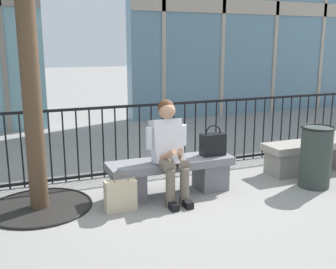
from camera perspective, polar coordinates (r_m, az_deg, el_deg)
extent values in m
plane|color=gray|center=(5.11, 0.43, -8.47)|extent=(60.00, 60.00, 0.00)
cube|color=slate|center=(4.97, 0.44, -4.17)|extent=(1.60, 0.44, 0.10)
cube|color=slate|center=(4.87, -5.71, -7.41)|extent=(0.36, 0.37, 0.35)
cube|color=slate|center=(5.27, 6.08, -5.81)|extent=(0.36, 0.37, 0.35)
cylinder|color=#6B6051|center=(4.73, -0.59, -4.17)|extent=(0.15, 0.40, 0.15)
cylinder|color=#6B6051|center=(4.64, 0.34, -7.73)|extent=(0.11, 0.11, 0.45)
cube|color=black|center=(4.65, 0.63, -10.11)|extent=(0.09, 0.22, 0.08)
cylinder|color=#6B6051|center=(4.80, 1.41, -3.93)|extent=(0.15, 0.40, 0.15)
cylinder|color=#6B6051|center=(4.71, 2.38, -7.44)|extent=(0.11, 0.11, 0.45)
cube|color=black|center=(4.72, 2.67, -9.77)|extent=(0.09, 0.22, 0.08)
cube|color=silver|center=(4.83, -0.22, -0.88)|extent=(0.36, 0.30, 0.55)
cylinder|color=silver|center=(4.74, -2.68, -0.53)|extent=(0.08, 0.08, 0.26)
cylinder|color=tan|center=(4.63, -0.11, -3.00)|extent=(0.16, 0.28, 0.20)
cylinder|color=silver|center=(4.90, 2.16, -0.08)|extent=(0.08, 0.08, 0.26)
cylinder|color=tan|center=(4.69, 1.70, -2.80)|extent=(0.16, 0.28, 0.20)
cube|color=silver|center=(4.61, 1.09, -3.32)|extent=(0.07, 0.10, 0.13)
sphere|color=tan|center=(4.74, -0.13, 3.42)|extent=(0.20, 0.20, 0.20)
sphere|color=#472816|center=(4.76, -0.27, 3.83)|extent=(0.20, 0.20, 0.20)
cube|color=black|center=(5.16, 6.44, -1.43)|extent=(0.32, 0.16, 0.28)
torus|color=black|center=(5.13, 6.48, 0.16)|extent=(0.22, 0.02, 0.22)
cube|color=beige|center=(4.59, -6.81, -8.66)|extent=(0.35, 0.16, 0.36)
torus|color=#685E4C|center=(4.47, -6.69, -6.52)|extent=(0.17, 0.01, 0.17)
torus|color=#685E4C|center=(4.57, -7.07, -6.09)|extent=(0.17, 0.01, 0.17)
cylinder|color=black|center=(5.52, -22.07, -2.24)|extent=(0.02, 0.02, 1.02)
cylinder|color=black|center=(5.52, -20.21, -2.08)|extent=(0.02, 0.02, 1.02)
cylinder|color=black|center=(5.53, -18.36, -1.92)|extent=(0.02, 0.02, 1.02)
cylinder|color=black|center=(5.54, -16.51, -1.76)|extent=(0.02, 0.02, 1.02)
cylinder|color=black|center=(5.56, -14.67, -1.60)|extent=(0.02, 0.02, 1.02)
cylinder|color=black|center=(5.58, -12.85, -1.44)|extent=(0.02, 0.02, 1.02)
cylinder|color=black|center=(5.61, -11.05, -1.28)|extent=(0.02, 0.02, 1.02)
cylinder|color=black|center=(5.65, -9.27, -1.12)|extent=(0.02, 0.02, 1.02)
cylinder|color=black|center=(5.69, -7.51, -0.96)|extent=(0.02, 0.02, 1.02)
cylinder|color=black|center=(5.74, -5.78, -0.80)|extent=(0.02, 0.02, 1.02)
cylinder|color=black|center=(5.79, -4.08, -0.65)|extent=(0.02, 0.02, 1.02)
cylinder|color=black|center=(5.85, -2.41, -0.49)|extent=(0.02, 0.02, 1.02)
cylinder|color=black|center=(5.91, -0.77, -0.34)|extent=(0.02, 0.02, 1.02)
cylinder|color=black|center=(5.97, 0.83, -0.19)|extent=(0.02, 0.02, 1.02)
cylinder|color=black|center=(6.04, 2.39, -0.05)|extent=(0.02, 0.02, 1.02)
cylinder|color=black|center=(6.12, 3.92, 0.09)|extent=(0.02, 0.02, 1.02)
cylinder|color=black|center=(6.20, 5.41, 0.23)|extent=(0.02, 0.02, 1.02)
cylinder|color=black|center=(6.28, 6.86, 0.36)|extent=(0.02, 0.02, 1.02)
cylinder|color=black|center=(6.37, 8.27, 0.49)|extent=(0.02, 0.02, 1.02)
cylinder|color=black|center=(6.46, 9.64, 0.62)|extent=(0.02, 0.02, 1.02)
cylinder|color=black|center=(6.56, 10.97, 0.74)|extent=(0.02, 0.02, 1.02)
cylinder|color=black|center=(6.66, 12.27, 0.86)|extent=(0.02, 0.02, 1.02)
cylinder|color=black|center=(6.76, 13.52, 0.97)|extent=(0.02, 0.02, 1.02)
cylinder|color=black|center=(6.87, 14.74, 1.08)|extent=(0.02, 0.02, 1.02)
cylinder|color=black|center=(6.97, 15.92, 1.19)|extent=(0.02, 0.02, 1.02)
cylinder|color=black|center=(7.08, 17.06, 1.29)|extent=(0.02, 0.02, 1.02)
cylinder|color=black|center=(7.20, 18.17, 1.39)|extent=(0.02, 0.02, 1.02)
cylinder|color=black|center=(7.32, 19.24, 1.49)|extent=(0.02, 0.02, 1.02)
cylinder|color=black|center=(7.43, 20.28, 1.58)|extent=(0.02, 0.02, 1.02)
cylinder|color=black|center=(7.56, 21.29, 1.67)|extent=(0.02, 0.02, 1.02)
cylinder|color=black|center=(7.68, 22.26, 1.75)|extent=(0.02, 0.02, 1.02)
cube|color=black|center=(5.94, -3.18, -4.89)|extent=(8.07, 0.04, 0.04)
cube|color=black|center=(5.72, -3.30, 4.21)|extent=(8.07, 0.04, 0.04)
cylinder|color=black|center=(4.93, -17.84, -9.83)|extent=(1.17, 1.17, 0.01)
torus|color=black|center=(4.93, -17.85, -9.77)|extent=(1.20, 1.20, 0.03)
cylinder|color=#4C3826|center=(4.58, -19.30, 10.20)|extent=(0.21, 0.21, 3.40)
cube|color=gray|center=(6.28, 20.15, -1.37)|extent=(1.60, 0.44, 0.10)
cube|color=gray|center=(5.99, 16.00, -3.99)|extent=(0.36, 0.37, 0.35)
cylinder|color=#2D3833|center=(5.59, 20.37, -3.09)|extent=(0.40, 0.40, 0.80)
torus|color=black|center=(5.50, 20.69, 0.93)|extent=(0.43, 0.43, 0.03)
cube|color=#AD9E8C|center=(12.04, 18.62, 16.64)|extent=(9.82, 0.04, 0.36)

